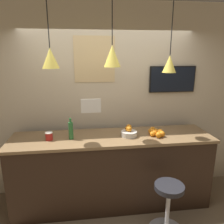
{
  "coord_description": "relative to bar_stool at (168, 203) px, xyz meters",
  "views": [
    {
      "loc": [
        -0.37,
        -2.14,
        2.18
      ],
      "look_at": [
        0.0,
        0.69,
        1.41
      ],
      "focal_mm": 35.0,
      "sensor_mm": 36.0,
      "label": 1
    }
  ],
  "objects": [
    {
      "name": "bar_stool",
      "position": [
        0.0,
        0.0,
        0.0
      ],
      "size": [
        0.45,
        0.45,
        0.67
      ],
      "color": "#B7B7BC",
      "rests_on": "ground_plane"
    },
    {
      "name": "service_counter",
      "position": [
        -0.6,
        0.67,
        0.11
      ],
      "size": [
        2.8,
        0.7,
        1.06
      ],
      "color": "black",
      "rests_on": "ground_plane"
    },
    {
      "name": "spread_jar",
      "position": [
        -1.45,
        0.64,
        0.7
      ],
      "size": [
        0.1,
        0.1,
        0.11
      ],
      "color": "red",
      "rests_on": "service_counter"
    },
    {
      "name": "pendant_lamp_left",
      "position": [
        -1.36,
        0.65,
        1.7
      ],
      "size": [
        0.21,
        0.21,
        0.81
      ],
      "color": "black"
    },
    {
      "name": "wall_poster",
      "position": [
        -0.8,
        1.09,
        1.67
      ],
      "size": [
        0.59,
        0.01,
        0.65
      ],
      "color": "#DBBC84"
    },
    {
      "name": "orange_pile",
      "position": [
        0.01,
        0.64,
        0.68
      ],
      "size": [
        0.2,
        0.3,
        0.09
      ],
      "color": "orange",
      "rests_on": "service_counter"
    },
    {
      "name": "fruit_bowl",
      "position": [
        -0.36,
        0.65,
        0.7
      ],
      "size": [
        0.22,
        0.22,
        0.15
      ],
      "color": "beige",
      "rests_on": "service_counter"
    },
    {
      "name": "back_wall",
      "position": [
        -0.6,
        1.13,
        1.03
      ],
      "size": [
        8.0,
        0.06,
        2.9
      ],
      "color": "beige",
      "rests_on": "ground_plane"
    },
    {
      "name": "hanging_menu_board",
      "position": [
        -0.89,
        0.4,
        1.15
      ],
      "size": [
        0.24,
        0.01,
        0.17
      ],
      "color": "white"
    },
    {
      "name": "pendant_lamp_right",
      "position": [
        0.16,
        0.65,
        1.63
      ],
      "size": [
        0.18,
        0.18,
        0.87
      ],
      "color": "black"
    },
    {
      "name": "juice_bottle",
      "position": [
        -1.16,
        0.64,
        0.77
      ],
      "size": [
        0.06,
        0.06,
        0.29
      ],
      "color": "#286B33",
      "rests_on": "service_counter"
    },
    {
      "name": "pendant_lamp_middle",
      "position": [
        -0.6,
        0.65,
        1.73
      ],
      "size": [
        0.21,
        0.21,
        0.79
      ],
      "color": "black"
    },
    {
      "name": "mounted_tv",
      "position": [
        0.39,
        1.07,
        1.37
      ],
      "size": [
        0.72,
        0.04,
        0.4
      ],
      "color": "black"
    }
  ]
}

